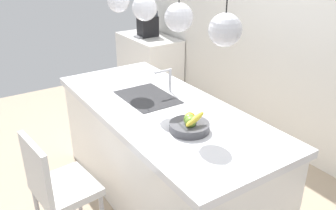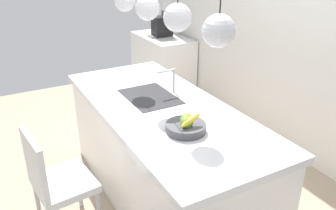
% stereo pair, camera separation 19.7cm
% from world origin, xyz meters
% --- Properties ---
extents(floor, '(6.60, 6.60, 0.00)m').
position_xyz_m(floor, '(0.00, 0.00, 0.00)').
color(floor, tan).
rests_on(floor, ground).
extents(back_wall, '(6.00, 0.10, 2.60)m').
position_xyz_m(back_wall, '(0.00, 1.65, 1.30)').
color(back_wall, silver).
rests_on(back_wall, ground).
extents(kitchen_island, '(2.28, 0.98, 0.92)m').
position_xyz_m(kitchen_island, '(0.00, 0.00, 0.46)').
color(kitchen_island, white).
rests_on(kitchen_island, ground).
extents(sink_basin, '(0.56, 0.40, 0.02)m').
position_xyz_m(sink_basin, '(-0.23, 0.00, 0.91)').
color(sink_basin, '#2D2D30').
rests_on(sink_basin, kitchen_island).
extents(faucet, '(0.02, 0.17, 0.22)m').
position_xyz_m(faucet, '(-0.23, 0.21, 1.06)').
color(faucet, silver).
rests_on(faucet, kitchen_island).
extents(fruit_bowl, '(0.29, 0.29, 0.16)m').
position_xyz_m(fruit_bowl, '(0.47, -0.06, 0.96)').
color(fruit_bowl, '#4C4C51').
rests_on(fruit_bowl, kitchen_island).
extents(side_counter, '(1.10, 0.60, 0.86)m').
position_xyz_m(side_counter, '(-2.40, 1.28, 0.43)').
color(side_counter, white).
rests_on(side_counter, ground).
extents(coffee_machine, '(0.20, 0.35, 0.38)m').
position_xyz_m(coffee_machine, '(-2.41, 1.28, 1.02)').
color(coffee_machine, black).
rests_on(coffee_machine, side_counter).
extents(chair_near, '(0.51, 0.47, 0.92)m').
position_xyz_m(chair_near, '(0.01, -0.93, 0.52)').
color(chair_near, silver).
rests_on(chair_near, ground).
extents(pendant_light_left, '(0.20, 0.20, 0.80)m').
position_xyz_m(pendant_light_left, '(-0.71, 0.00, 1.68)').
color(pendant_light_left, silver).
extents(pendant_light_center_left, '(0.20, 0.20, 0.80)m').
position_xyz_m(pendant_light_center_left, '(-0.24, 0.00, 1.68)').
color(pendant_light_center_left, silver).
extents(pendant_light_center_right, '(0.20, 0.20, 0.80)m').
position_xyz_m(pendant_light_center_right, '(0.24, 0.00, 1.68)').
color(pendant_light_center_right, silver).
extents(pendant_light_right, '(0.20, 0.20, 0.80)m').
position_xyz_m(pendant_light_right, '(0.71, 0.00, 1.68)').
color(pendant_light_right, silver).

